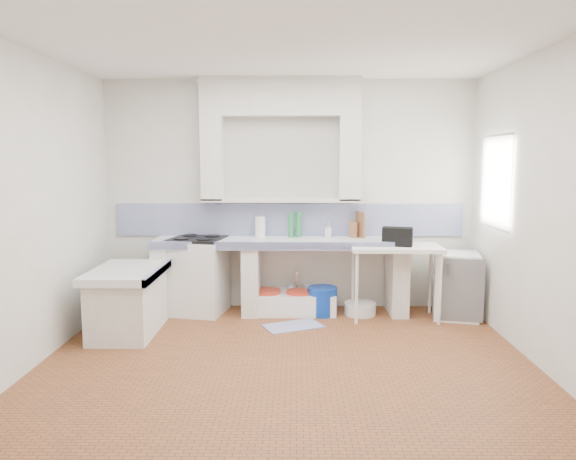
{
  "coord_description": "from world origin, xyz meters",
  "views": [
    {
      "loc": [
        0.08,
        -4.68,
        1.85
      ],
      "look_at": [
        0.0,
        1.0,
        1.1
      ],
      "focal_mm": 33.84,
      "sensor_mm": 36.0,
      "label": 1
    }
  ],
  "objects_px": {
    "stove": "(198,277)",
    "fridge": "(456,285)",
    "sink": "(296,303)",
    "side_table": "(395,282)"
  },
  "relations": [
    {
      "from": "sink",
      "to": "fridge",
      "type": "xyz_separation_m",
      "value": [
        1.86,
        -0.18,
        0.27
      ]
    },
    {
      "from": "fridge",
      "to": "side_table",
      "type": "bearing_deg",
      "value": -164.93
    },
    {
      "from": "sink",
      "to": "side_table",
      "type": "relative_size",
      "value": 0.9
    },
    {
      "from": "stove",
      "to": "sink",
      "type": "distance_m",
      "value": 1.23
    },
    {
      "from": "side_table",
      "to": "fridge",
      "type": "height_order",
      "value": "fridge"
    },
    {
      "from": "fridge",
      "to": "sink",
      "type": "bearing_deg",
      "value": -173.52
    },
    {
      "from": "stove",
      "to": "fridge",
      "type": "relative_size",
      "value": 1.15
    },
    {
      "from": "sink",
      "to": "side_table",
      "type": "xyz_separation_m",
      "value": [
        1.14,
        -0.22,
        0.32
      ]
    },
    {
      "from": "sink",
      "to": "side_table",
      "type": "distance_m",
      "value": 1.2
    },
    {
      "from": "stove",
      "to": "sink",
      "type": "xyz_separation_m",
      "value": [
        1.19,
        0.01,
        -0.33
      ]
    }
  ]
}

